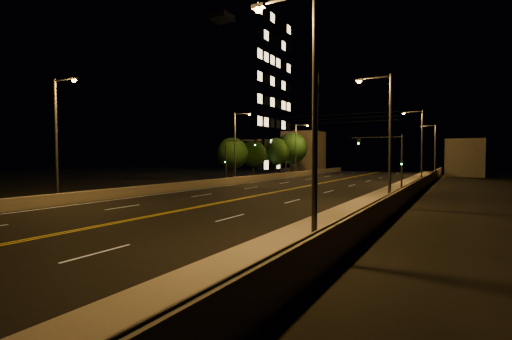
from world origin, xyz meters
The scene contains 24 objects.
road centered at (0.00, 20.00, 0.01)m, with size 18.00×120.00×0.02m, color black.
sidewalk centered at (10.80, 20.00, 0.15)m, with size 3.60×120.00×0.30m, color gray.
curb centered at (8.93, 20.00, 0.07)m, with size 0.14×120.00×0.15m, color gray.
parapet_wall centered at (12.45, 20.00, 0.80)m, with size 0.30×120.00×1.00m, color gray.
jersey_barrier centered at (-9.48, 20.00, 0.43)m, with size 0.45×120.00×0.86m, color gray.
distant_building_right centered at (16.50, 68.87, 3.29)m, with size 6.00×10.00×6.58m, color gray.
distant_building_left centered at (-16.00, 72.88, 4.60)m, with size 8.00×8.00×9.21m, color gray.
parapet_rail centered at (12.45, 20.00, 1.33)m, with size 0.06×0.06×120.00m, color black.
lane_markings centered at (0.00, 19.93, 0.02)m, with size 17.32×116.00×0.00m.
streetlight_0 centered at (11.53, 4.59, 5.36)m, with size 2.55×0.28×9.30m.
streetlight_1 centered at (11.53, 19.63, 5.36)m, with size 2.55×0.28×9.30m.
streetlight_2 centered at (11.53, 42.71, 5.36)m, with size 2.55×0.28×9.30m.
streetlight_3 centered at (11.53, 67.34, 5.36)m, with size 2.55×0.28×9.30m.
streetlight_4 centered at (-9.93, 9.35, 5.36)m, with size 2.55×0.28×9.30m.
streetlight_5 centered at (-9.93, 34.11, 5.36)m, with size 2.55×0.28×9.30m.
streetlight_6 centered at (-9.93, 54.65, 5.36)m, with size 2.55×0.28×9.30m.
traffic_signal_right centered at (9.96, 31.39, 3.64)m, with size 5.11×0.31×5.70m.
traffic_signal_left centered at (-8.76, 31.39, 3.64)m, with size 5.11×0.31×5.70m.
overhead_wires centered at (0.00, 29.50, 7.40)m, with size 22.00×0.03×0.83m.
building_tower centered at (-26.37, 54.66, 15.37)m, with size 24.00×15.00×31.89m.
tree_0 centered at (-13.65, 38.78, 3.98)m, with size 4.66×4.66×6.32m.
tree_1 centered at (-15.22, 47.86, 3.91)m, with size 4.58×4.58×6.20m.
tree_2 centered at (-14.29, 54.75, 4.42)m, with size 5.17×5.17×7.01m.
tree_3 centered at (-12.53, 58.10, 5.10)m, with size 5.97×5.97×8.09m.
Camera 1 is at (16.23, -7.47, 3.61)m, focal length 26.00 mm.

